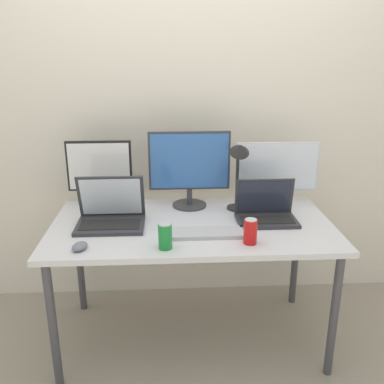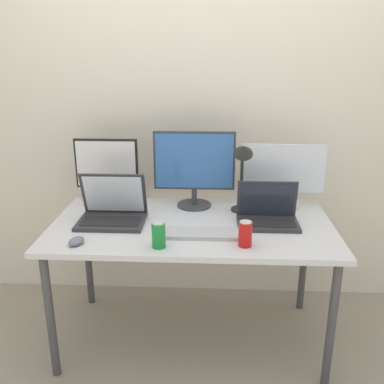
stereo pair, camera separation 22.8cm
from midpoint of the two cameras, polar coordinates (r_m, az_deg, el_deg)
ground_plane at (r=2.71m, az=-2.53°, el=-18.79°), size 16.00×16.00×0.00m
wall_back at (r=2.77m, az=-3.10°, el=11.38°), size 7.00×0.08×2.60m
work_desk at (r=2.36m, az=-2.77°, el=-5.64°), size 1.53×0.80×0.74m
monitor_left at (r=2.61m, az=-14.68°, el=2.68°), size 0.38×0.17×0.40m
monitor_center at (r=2.51m, az=-2.97°, el=3.40°), size 0.48×0.21×0.46m
monitor_right at (r=2.59m, az=8.80°, el=2.65°), size 0.50×0.20×0.38m
laptop_silver at (r=2.36m, az=-13.51°, el=-2.91°), size 0.36×0.26×0.27m
laptop_secondary at (r=2.38m, az=7.12°, el=-2.60°), size 0.33×0.21×0.23m
keyboard_main at (r=2.19m, az=-1.23°, el=-5.57°), size 0.40×0.13×0.02m
mouse_by_keyboard at (r=2.13m, az=-17.75°, el=-6.97°), size 0.09×0.11×0.03m
soda_can_near_keyboard at (r=2.09m, az=4.70°, el=-5.33°), size 0.07×0.07×0.13m
soda_can_by_laptop at (r=2.04m, az=-6.81°, el=-5.95°), size 0.07×0.07×0.13m
desk_lamp at (r=2.41m, az=3.62°, el=3.89°), size 0.11×0.18×0.44m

